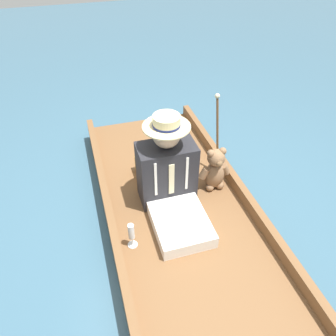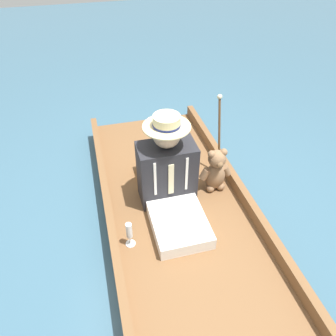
# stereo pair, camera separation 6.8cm
# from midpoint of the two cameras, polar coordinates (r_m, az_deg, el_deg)

# --- Properties ---
(ground_plane) EXTENTS (16.00, 16.00, 0.00)m
(ground_plane) POSITION_cam_midpoint_polar(r_m,az_deg,el_deg) (2.87, 0.92, -8.72)
(ground_plane) COLOR #385B70
(punt_boat) EXTENTS (1.19, 2.87, 0.26)m
(punt_boat) POSITION_cam_midpoint_polar(r_m,az_deg,el_deg) (2.81, 0.94, -7.58)
(punt_boat) COLOR brown
(punt_boat) RESTS_ON ground_plane
(seat_cushion) EXTENTS (0.44, 0.31, 0.15)m
(seat_cushion) POSITION_cam_midpoint_polar(r_m,az_deg,el_deg) (3.01, -1.73, -0.10)
(seat_cushion) COLOR #B7933D
(seat_cushion) RESTS_ON punt_boat
(seated_person) EXTENTS (0.46, 0.81, 0.80)m
(seated_person) POSITION_cam_midpoint_polar(r_m,az_deg,el_deg) (2.59, -0.46, -1.75)
(seated_person) COLOR white
(seated_person) RESTS_ON punt_boat
(teddy_bear) EXTENTS (0.29, 0.17, 0.41)m
(teddy_bear) POSITION_cam_midpoint_polar(r_m,az_deg,el_deg) (2.83, 7.49, -0.33)
(teddy_bear) COLOR #846042
(teddy_bear) RESTS_ON punt_boat
(wine_glass) EXTENTS (0.07, 0.07, 0.22)m
(wine_glass) POSITION_cam_midpoint_polar(r_m,az_deg,el_deg) (2.41, -7.21, -11.20)
(wine_glass) COLOR silver
(wine_glass) RESTS_ON punt_boat
(walking_cane) EXTENTS (0.04, 0.20, 0.73)m
(walking_cane) POSITION_cam_midpoint_polar(r_m,az_deg,el_deg) (2.93, 7.94, 6.95)
(walking_cane) COLOR brown
(walking_cane) RESTS_ON punt_boat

